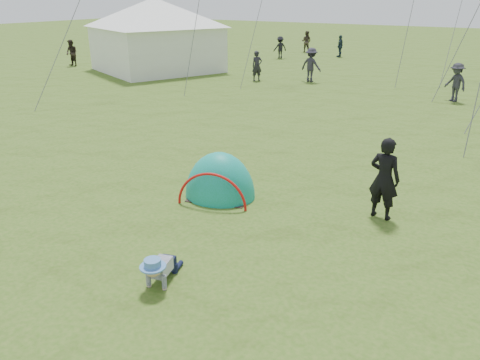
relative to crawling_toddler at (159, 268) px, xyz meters
The scene contains 13 objects.
ground 0.90m from the crawling_toddler, 68.02° to the left, with size 140.00×140.00×0.00m, color #305714.
crawling_toddler is the anchor object (origin of this frame).
popup_tent 3.70m from the crawling_toddler, 108.63° to the left, with size 1.67×1.38×2.17m, color #0A8A5A.
standing_adult 5.03m from the crawling_toddler, 61.75° to the left, with size 0.65×0.43×1.78m, color black.
event_marquee 23.51m from the crawling_toddler, 131.26° to the left, with size 6.69×6.69×4.60m, color white, non-canonical shape.
crowd_person_1 33.74m from the crawling_toddler, 110.39° to the left, with size 0.82×0.64×1.68m, color #3C3228.
crowd_person_2 31.24m from the crawling_toddler, 105.39° to the left, with size 0.94×0.39×1.60m, color #20303C.
crowd_person_3 29.45m from the crawling_toddler, 113.56° to the left, with size 1.02×0.59×1.58m, color black.
crowd_person_7 26.94m from the crawling_toddler, 143.20° to the left, with size 0.82×0.64×1.69m, color black.
crowd_person_8 25.54m from the crawling_toddler, 138.57° to the left, with size 0.97×0.41×1.66m, color black.
crowd_person_9 19.88m from the crawling_toddler, 106.85° to the left, with size 1.16×0.67×1.79m, color #282531.
crowd_person_12 19.59m from the crawling_toddler, 115.33° to the left, with size 0.58×0.38×1.60m, color black.
crowd_person_15 17.84m from the crawling_toddler, 84.46° to the left, with size 1.09×0.62×1.68m, color #2B2933.
Camera 1 is at (4.29, -5.67, 4.47)m, focal length 35.00 mm.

